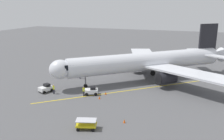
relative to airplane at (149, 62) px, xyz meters
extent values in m
plane|color=#565659|center=(1.01, 0.62, -4.00)|extent=(220.00, 220.00, 0.00)
cube|color=yellow|center=(0.21, 6.19, -4.00)|extent=(30.27, 26.51, 0.01)
cylinder|color=silver|center=(0.21, 0.19, 0.10)|extent=(28.10, 25.24, 3.80)
ellipsoid|color=silver|center=(13.91, 12.17, 0.10)|extent=(5.39, 5.35, 3.61)
cone|color=silver|center=(-13.72, -11.99, 0.10)|extent=(4.51, 4.55, 3.42)
cube|color=black|center=(12.86, 11.24, 0.65)|extent=(3.33, 3.48, 0.90)
cube|color=silver|center=(-8.20, 4.15, -0.50)|extent=(17.56, 12.34, 0.36)
cylinder|color=black|center=(-4.36, 3.89, -2.00)|extent=(4.07, 3.97, 2.30)
cylinder|color=black|center=(-3.04, 5.05, -2.00)|extent=(1.53, 1.71, 2.10)
cube|color=silver|center=(3.02, -8.68, -0.50)|extent=(10.51, 17.81, 0.36)
cylinder|color=black|center=(3.28, -4.84, -2.00)|extent=(4.07, 3.97, 2.30)
cylinder|color=black|center=(4.59, -3.69, -2.00)|extent=(1.53, 1.71, 2.10)
cube|color=black|center=(-11.46, -10.02, 3.90)|extent=(3.85, 3.43, 7.20)
cube|color=silver|center=(-13.34, -7.41, 0.70)|extent=(6.73, 5.34, 0.24)
cube|color=silver|center=(-9.12, -12.23, 0.70)|extent=(4.72, 6.83, 0.24)
cylinder|color=slate|center=(10.37, 9.07, -2.27)|extent=(0.24, 0.24, 2.77)
cylinder|color=black|center=(10.37, 9.07, -3.65)|extent=(0.82, 0.80, 0.70)
cylinder|color=slate|center=(-3.76, 0.17, -2.07)|extent=(0.24, 0.24, 2.77)
cylinder|color=black|center=(-3.76, 0.17, -3.45)|extent=(1.12, 1.06, 1.10)
cylinder|color=slate|center=(-0.34, -3.75, -2.07)|extent=(0.24, 0.24, 2.77)
cylinder|color=black|center=(-0.34, -3.75, -3.45)|extent=(1.12, 1.06, 1.10)
cylinder|color=#23232D|center=(8.68, 13.20, -3.56)|extent=(0.26, 0.26, 0.88)
cube|color=#D8EA19|center=(8.68, 13.20, -2.82)|extent=(0.42, 0.31, 0.60)
cube|color=silver|center=(8.68, 13.20, -2.82)|extent=(0.44, 0.32, 0.10)
sphere|color=#9E7051|center=(8.68, 13.20, -2.40)|extent=(0.22, 0.22, 0.22)
cylinder|color=#23232D|center=(14.25, 14.09, -3.56)|extent=(0.26, 0.26, 0.88)
cube|color=#D8EA19|center=(14.25, 14.09, -2.82)|extent=(0.44, 0.43, 0.60)
cube|color=silver|center=(14.25, 14.09, -2.82)|extent=(0.46, 0.45, 0.10)
sphere|color=tan|center=(14.25, 14.09, -2.40)|extent=(0.22, 0.22, 0.22)
cylinder|color=#23232D|center=(14.17, 4.11, -3.56)|extent=(0.26, 0.26, 0.88)
cube|color=#D8EA19|center=(14.17, 4.11, -2.82)|extent=(0.41, 0.29, 0.60)
cube|color=silver|center=(14.17, 4.11, -2.82)|extent=(0.43, 0.30, 0.10)
sphere|color=beige|center=(14.17, 4.11, -2.40)|extent=(0.22, 0.22, 0.22)
cube|color=#2D3899|center=(17.71, -1.39, -3.44)|extent=(2.66, 2.93, 0.24)
cube|color=silver|center=(17.71, -1.39, -2.77)|extent=(2.66, 2.93, 0.08)
cylinder|color=slate|center=(17.90, -0.06, -3.04)|extent=(0.06, 0.06, 0.55)
cylinder|color=slate|center=(18.91, -0.78, -3.04)|extent=(0.06, 0.06, 0.55)
cylinder|color=slate|center=(16.50, -2.00, -3.04)|extent=(0.06, 0.06, 0.55)
cylinder|color=slate|center=(17.51, -2.73, -3.04)|extent=(0.06, 0.06, 0.55)
cylinder|color=black|center=(17.73, -0.24, -3.78)|extent=(0.46, 0.50, 0.44)
cylinder|color=black|center=(18.79, -1.00, -3.78)|extent=(0.46, 0.50, 0.44)
cylinder|color=black|center=(16.62, -1.78, -3.78)|extent=(0.46, 0.50, 0.44)
cylinder|color=black|center=(17.68, -2.54, -3.78)|extent=(0.46, 0.50, 0.44)
cube|color=white|center=(16.23, 13.75, -3.35)|extent=(2.27, 2.70, 0.70)
cube|color=black|center=(16.11, 13.48, -2.75)|extent=(1.36, 1.26, 0.50)
cylinder|color=black|center=(15.94, 14.74, -3.70)|extent=(0.46, 0.65, 0.60)
cylinder|color=black|center=(17.14, 14.24, -3.70)|extent=(0.46, 0.65, 0.60)
cylinder|color=black|center=(15.32, 13.27, -3.70)|extent=(0.46, 0.65, 0.60)
cylinder|color=black|center=(16.52, 12.76, -3.70)|extent=(0.46, 0.65, 0.60)
cube|color=white|center=(7.74, 12.13, -3.35)|extent=(2.71, 2.29, 0.70)
cube|color=black|center=(7.46, 12.01, -2.75)|extent=(1.26, 1.37, 0.50)
cylinder|color=black|center=(8.21, 13.05, -3.70)|extent=(0.65, 0.47, 0.60)
cylinder|color=black|center=(8.73, 11.85, -3.70)|extent=(0.65, 0.47, 0.60)
cylinder|color=black|center=(6.75, 12.41, -3.70)|extent=(0.65, 0.47, 0.60)
cylinder|color=black|center=(7.27, 11.22, -3.70)|extent=(0.65, 0.47, 0.60)
cube|color=yellow|center=(3.17, 23.53, -3.44)|extent=(2.90, 2.10, 0.24)
cube|color=silver|center=(3.17, 23.53, -2.77)|extent=(2.90, 2.10, 0.08)
cylinder|color=slate|center=(4.14, 24.48, -3.04)|extent=(0.06, 0.06, 0.55)
cylinder|color=slate|center=(4.50, 23.29, -3.04)|extent=(0.06, 0.06, 0.55)
cylinder|color=slate|center=(1.84, 23.77, -3.04)|extent=(0.06, 0.06, 0.55)
cylinder|color=slate|center=(2.21, 22.59, -3.04)|extent=(0.06, 0.06, 0.55)
cylinder|color=black|center=(3.89, 24.43, -3.78)|extent=(0.49, 0.37, 0.44)
cylinder|color=black|center=(4.27, 23.19, -3.78)|extent=(0.49, 0.37, 0.44)
cylinder|color=black|center=(2.07, 23.87, -3.78)|extent=(0.49, 0.37, 0.44)
cylinder|color=black|center=(2.45, 22.63, -3.78)|extent=(0.49, 0.37, 0.44)
cone|color=#F2590F|center=(5.32, 11.24, -3.73)|extent=(0.32, 0.32, 0.55)
cone|color=#F2590F|center=(5.58, 13.50, -3.73)|extent=(0.32, 0.32, 0.55)
cone|color=#F2590F|center=(-0.95, 20.29, -3.73)|extent=(0.32, 0.32, 0.55)
camera|label=1|loc=(-9.37, 48.27, 11.31)|focal=38.05mm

